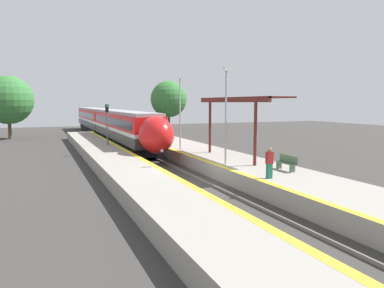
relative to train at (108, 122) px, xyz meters
The scene contains 14 objects.
ground_plane 29.62m from the train, 90.00° to the right, with size 120.00×120.00×0.00m, color #383533.
rail_left 29.62m from the train, 91.40° to the right, with size 0.08×90.00×0.15m, color slate.
rail_right 29.62m from the train, 88.60° to the right, with size 0.08×90.00×0.15m, color slate.
train is the anchor object (origin of this frame).
platform_right 29.85m from the train, 82.36° to the right, with size 4.54×64.00×0.94m.
platform_left 29.77m from the train, 96.46° to the right, with size 3.31×64.00×0.94m.
platform_bench 32.61m from the train, 81.55° to the right, with size 0.44×1.69×0.89m.
person_waiting 33.94m from the train, 85.76° to the right, with size 0.36×0.22×1.61m.
railway_signal 15.24m from the train, 99.73° to the right, with size 0.28×0.28×4.69m.
lamppost_near 29.07m from the train, 84.99° to the right, with size 0.36×0.20×6.14m.
lamppost_mid 20.88m from the train, 83.00° to the right, with size 0.36×0.20×6.14m.
station_canopy 27.24m from the train, 80.34° to the right, with size 2.02×9.65×4.30m.
background_tree_left 13.48m from the train, 156.51° to the left, with size 6.43×6.43×8.44m.
background_tree_right 18.87m from the train, 45.43° to the left, with size 6.43×6.43×8.70m.
Camera 1 is at (-8.44, -20.45, 4.84)m, focal length 35.00 mm.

